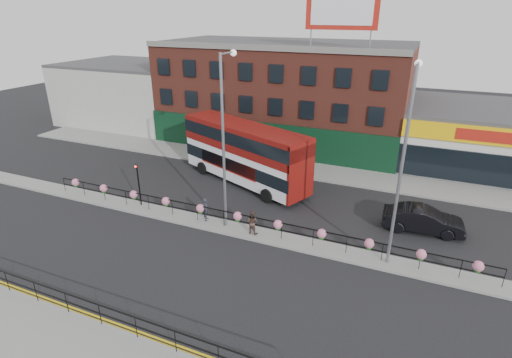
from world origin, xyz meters
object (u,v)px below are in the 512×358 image
at_px(pedestrian_b, 252,222).
at_px(lamp_column_east, 404,153).
at_px(double_decker_bus, 245,148).
at_px(lamp_column_west, 225,129).
at_px(car, 423,220).
at_px(pedestrian_a, 206,209).

height_order(pedestrian_b, lamp_column_east, lamp_column_east).
distance_m(double_decker_bus, lamp_column_east, 14.56).
bearing_deg(double_decker_bus, lamp_column_east, -30.22).
bearing_deg(lamp_column_east, double_decker_bus, 149.78).
distance_m(pedestrian_b, lamp_column_west, 6.08).
bearing_deg(lamp_column_west, pedestrian_b, -15.06).
xyz_separation_m(car, pedestrian_a, (-13.44, -4.44, 0.13)).
relative_size(pedestrian_b, lamp_column_west, 0.14).
bearing_deg(pedestrian_b, lamp_column_east, -173.55).
distance_m(car, lamp_column_west, 13.93).
relative_size(double_decker_bus, car, 2.40).
xyz_separation_m(double_decker_bus, car, (13.83, -2.68, -2.19)).
height_order(pedestrian_a, pedestrian_b, pedestrian_a).
distance_m(pedestrian_a, pedestrian_b, 3.55).
distance_m(double_decker_bus, lamp_column_west, 8.06).
xyz_separation_m(pedestrian_a, lamp_column_west, (1.53, 0.18, 5.69)).
bearing_deg(car, pedestrian_a, 103.26).
xyz_separation_m(pedestrian_a, pedestrian_b, (3.53, -0.36, -0.02)).
relative_size(car, lamp_column_east, 0.47).
bearing_deg(pedestrian_a, double_decker_bus, -15.13).
distance_m(pedestrian_b, lamp_column_east, 10.03).
xyz_separation_m(lamp_column_west, lamp_column_east, (10.28, -0.17, -0.06)).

